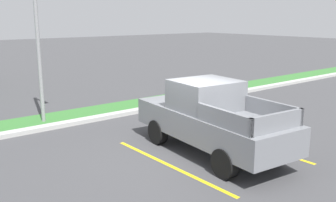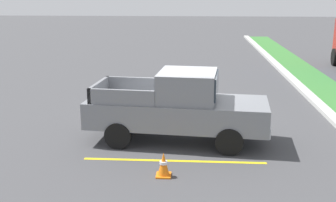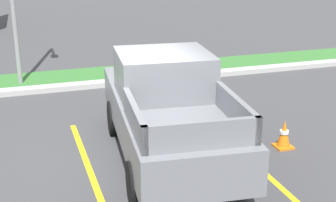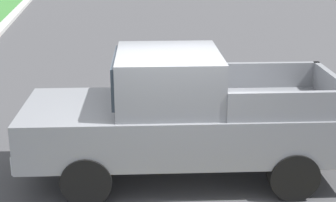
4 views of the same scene
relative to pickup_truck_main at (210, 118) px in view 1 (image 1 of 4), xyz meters
The scene contains 8 objects.
ground_plane 1.24m from the pickup_truck_main, 159.17° to the left, with size 120.00×120.00×0.00m, color #424244.
parking_line_near 1.87m from the pickup_truck_main, behind, with size 0.12×4.80×0.01m, color yellow.
parking_line_far 1.86m from the pickup_truck_main, ahead, with size 0.12×4.80×0.01m, color yellow.
curb_strip 5.36m from the pickup_truck_main, 96.81° to the left, with size 56.00×0.40×0.15m, color #B2B2AD.
grass_median 6.45m from the pickup_truck_main, 95.63° to the left, with size 56.00×1.80×0.06m, color #387533.
pickup_truck_main is the anchor object (origin of this frame).
street_light 7.27m from the pickup_truck_main, 113.36° to the left, with size 0.24×1.49×7.37m.
traffic_cone 2.61m from the pickup_truck_main, ahead, with size 0.36×0.36×0.60m.
Camera 1 is at (-6.93, -7.69, 3.89)m, focal length 40.72 mm.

